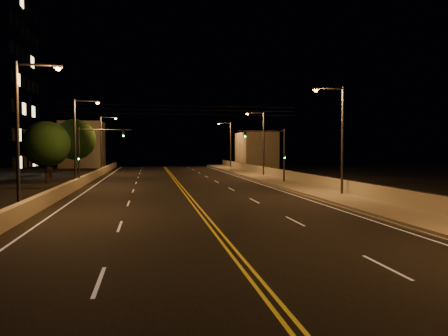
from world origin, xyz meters
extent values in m
plane|color=black|center=(0.00, 0.00, 0.00)|extent=(160.00, 160.00, 0.00)
cube|color=black|center=(0.00, 20.00, 0.01)|extent=(18.00, 120.00, 0.02)
cube|color=gray|center=(10.80, 20.00, 0.15)|extent=(3.60, 120.00, 0.30)
cube|color=gray|center=(8.93, 20.00, 0.07)|extent=(0.14, 120.00, 0.15)
cube|color=#A7A38B|center=(12.45, 20.00, 0.80)|extent=(0.30, 120.00, 1.00)
cube|color=#A7A38B|center=(-9.85, 20.00, 0.47)|extent=(0.45, 120.00, 0.95)
cube|color=gray|center=(16.50, 67.38, 3.35)|extent=(6.00, 10.00, 6.69)
cube|color=gray|center=(-16.00, 78.18, 4.51)|extent=(8.00, 8.00, 9.01)
cylinder|color=black|center=(12.45, 20.00, 1.33)|extent=(0.06, 120.00, 0.06)
cube|color=silver|center=(-8.60, 20.00, 0.02)|extent=(0.12, 116.00, 0.00)
cube|color=silver|center=(8.60, 20.00, 0.02)|extent=(0.12, 116.00, 0.00)
cube|color=gold|center=(-0.15, 20.00, 0.02)|extent=(0.12, 116.00, 0.00)
cube|color=gold|center=(0.15, 20.00, 0.02)|extent=(0.12, 116.00, 0.00)
cube|color=silver|center=(-4.50, 1.50, 0.02)|extent=(0.12, 3.00, 0.00)
cube|color=silver|center=(-4.50, 10.50, 0.02)|extent=(0.12, 3.00, 0.00)
cube|color=silver|center=(-4.50, 19.50, 0.02)|extent=(0.12, 3.00, 0.00)
cube|color=silver|center=(-4.50, 28.50, 0.02)|extent=(0.12, 3.00, 0.00)
cube|color=silver|center=(-4.50, 37.50, 0.02)|extent=(0.12, 3.00, 0.00)
cube|color=silver|center=(-4.50, 46.50, 0.02)|extent=(0.12, 3.00, 0.00)
cube|color=silver|center=(-4.50, 55.50, 0.02)|extent=(0.12, 3.00, 0.00)
cube|color=silver|center=(-4.50, 64.50, 0.02)|extent=(0.12, 3.00, 0.00)
cube|color=silver|center=(-4.50, 73.50, 0.02)|extent=(0.12, 3.00, 0.00)
cube|color=silver|center=(4.50, 1.50, 0.02)|extent=(0.12, 3.00, 0.00)
cube|color=silver|center=(4.50, 10.50, 0.02)|extent=(0.12, 3.00, 0.00)
cube|color=silver|center=(4.50, 19.50, 0.02)|extent=(0.12, 3.00, 0.00)
cube|color=silver|center=(4.50, 28.50, 0.02)|extent=(0.12, 3.00, 0.00)
cube|color=silver|center=(4.50, 37.50, 0.02)|extent=(0.12, 3.00, 0.00)
cube|color=silver|center=(4.50, 46.50, 0.02)|extent=(0.12, 3.00, 0.00)
cube|color=silver|center=(4.50, 55.50, 0.02)|extent=(0.12, 3.00, 0.00)
cube|color=silver|center=(4.50, 64.50, 0.02)|extent=(0.12, 3.00, 0.00)
cube|color=silver|center=(4.50, 73.50, 0.02)|extent=(0.12, 3.00, 0.00)
cylinder|color=#2D2D33|center=(11.80, 20.55, 4.31)|extent=(0.20, 0.20, 8.61)
cylinder|color=#2D2D33|center=(10.70, 20.55, 8.46)|extent=(2.20, 0.12, 0.12)
cube|color=#2D2D33|center=(9.60, 20.55, 8.39)|extent=(0.50, 0.25, 0.14)
sphere|color=#FF9E2D|center=(9.60, 20.55, 8.29)|extent=(0.28, 0.28, 0.28)
cylinder|color=#2D2D33|center=(11.80, 44.32, 4.31)|extent=(0.20, 0.20, 8.61)
cylinder|color=#2D2D33|center=(10.70, 44.32, 8.46)|extent=(2.20, 0.12, 0.12)
cube|color=#2D2D33|center=(9.60, 44.32, 8.39)|extent=(0.50, 0.25, 0.14)
sphere|color=#FF9E2D|center=(9.60, 44.32, 8.29)|extent=(0.28, 0.28, 0.28)
cylinder|color=#2D2D33|center=(11.80, 67.86, 4.31)|extent=(0.20, 0.20, 8.61)
cylinder|color=#2D2D33|center=(10.70, 67.86, 8.46)|extent=(2.20, 0.12, 0.12)
cube|color=#2D2D33|center=(9.60, 67.86, 8.39)|extent=(0.50, 0.25, 0.14)
sphere|color=#FF9E2D|center=(9.60, 67.86, 8.29)|extent=(0.28, 0.28, 0.28)
cylinder|color=#2D2D33|center=(-10.20, 14.27, 4.31)|extent=(0.20, 0.20, 8.61)
cylinder|color=#2D2D33|center=(-9.10, 14.27, 8.46)|extent=(2.20, 0.12, 0.12)
cube|color=#2D2D33|center=(-8.00, 14.27, 8.39)|extent=(0.50, 0.25, 0.14)
sphere|color=#FF9E2D|center=(-8.00, 14.27, 8.29)|extent=(0.28, 0.28, 0.28)
cylinder|color=#2D2D33|center=(-10.20, 33.13, 4.31)|extent=(0.20, 0.20, 8.61)
cylinder|color=#2D2D33|center=(-9.10, 33.13, 8.46)|extent=(2.20, 0.12, 0.12)
cube|color=#2D2D33|center=(-8.00, 33.13, 8.39)|extent=(0.50, 0.25, 0.14)
sphere|color=#FF9E2D|center=(-8.00, 33.13, 8.29)|extent=(0.28, 0.28, 0.28)
cylinder|color=#2D2D33|center=(-10.20, 56.48, 4.31)|extent=(0.20, 0.20, 8.61)
cylinder|color=#2D2D33|center=(-9.10, 56.48, 8.46)|extent=(2.20, 0.12, 0.12)
cube|color=#2D2D33|center=(-8.00, 56.48, 8.39)|extent=(0.50, 0.25, 0.14)
sphere|color=#FF9E2D|center=(-8.00, 56.48, 8.29)|extent=(0.28, 0.28, 0.28)
cylinder|color=#2D2D33|center=(11.00, 32.91, 2.93)|extent=(0.18, 0.18, 5.85)
cylinder|color=#2D2D33|center=(8.50, 32.91, 5.65)|extent=(5.00, 0.10, 0.10)
cube|color=black|center=(6.75, 32.91, 5.30)|extent=(0.28, 0.18, 0.80)
sphere|color=#19FF4C|center=(6.75, 32.80, 5.05)|extent=(0.14, 0.14, 0.14)
cube|color=black|center=(11.00, 32.76, 3.00)|extent=(0.22, 0.14, 0.55)
cylinder|color=#2D2D33|center=(-9.80, 32.91, 2.93)|extent=(0.18, 0.18, 5.85)
cylinder|color=#2D2D33|center=(-7.30, 32.91, 5.65)|extent=(5.00, 0.10, 0.10)
cube|color=black|center=(-5.55, 32.91, 5.30)|extent=(0.28, 0.18, 0.80)
sphere|color=#19FF4C|center=(-5.55, 32.80, 5.05)|extent=(0.14, 0.14, 0.14)
cube|color=black|center=(-9.80, 32.76, 3.00)|extent=(0.22, 0.14, 0.55)
cylinder|color=black|center=(0.00, 29.50, 7.00)|extent=(22.00, 0.03, 0.03)
cylinder|color=black|center=(0.00, 29.50, 7.40)|extent=(22.00, 0.03, 0.03)
cylinder|color=black|center=(0.00, 29.50, 7.80)|extent=(22.00, 0.03, 0.03)
cylinder|color=black|center=(-14.08, 38.81, 1.19)|extent=(0.36, 0.36, 2.37)
sphere|color=black|center=(-14.08, 38.81, 4.29)|extent=(5.01, 5.01, 5.01)
cylinder|color=black|center=(-15.65, 47.76, 1.18)|extent=(0.36, 0.36, 2.37)
sphere|color=black|center=(-15.65, 47.76, 4.27)|extent=(5.00, 5.00, 5.00)
cylinder|color=black|center=(-13.76, 55.42, 1.42)|extent=(0.36, 0.36, 2.83)
sphere|color=black|center=(-13.76, 55.42, 5.11)|extent=(5.98, 5.98, 5.98)
camera|label=1|loc=(-3.04, -11.39, 3.88)|focal=35.00mm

